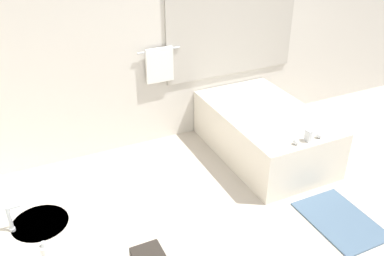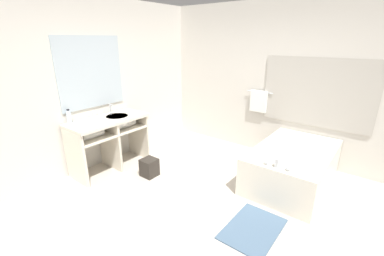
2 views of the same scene
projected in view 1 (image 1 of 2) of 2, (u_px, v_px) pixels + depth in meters
The scene contains 6 objects.
ground_plane at pixel (288, 248), 3.69m from camera, with size 16.00×16.00×0.00m, color beige.
wall_back_with_blinds at pixel (183, 28), 4.79m from camera, with size 7.40×0.13×2.70m.
sink_faucet at pixel (10, 219), 2.60m from camera, with size 0.09×0.04×0.18m.
bathtub at pixel (264, 130), 4.86m from camera, with size 1.00×1.63×0.67m.
soap_dispenser at pixel (46, 256), 2.36m from camera, with size 0.06×0.06×0.18m.
bath_mat at pixel (340, 220), 3.99m from camera, with size 0.54×0.79×0.02m.
Camera 1 is at (-1.91, -2.08, 2.72)m, focal length 40.00 mm.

